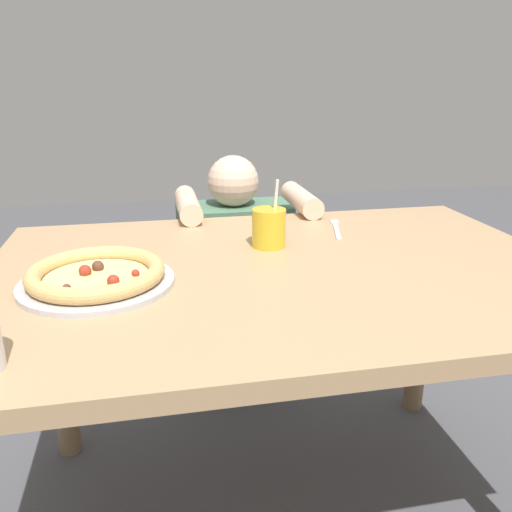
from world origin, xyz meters
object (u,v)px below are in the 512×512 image
Objects in this scene: diner_seated at (236,287)px; pizza_near at (96,276)px; drink_cup_colored at (271,228)px; fork at (336,228)px.

pizza_near is at bearing -118.80° from diner_seated.
drink_cup_colored reaches higher than pizza_near.
drink_cup_colored reaches higher than diner_seated.
drink_cup_colored is 0.20× the size of diner_seated.
pizza_near is 0.37× the size of diner_seated.
pizza_near is 0.72m from fork.
diner_seated is (0.43, 0.78, -0.38)m from pizza_near.
fork is (0.65, 0.31, -0.02)m from pizza_near.
diner_seated is (-0.23, 0.46, -0.36)m from fork.
pizza_near reaches higher than fork.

